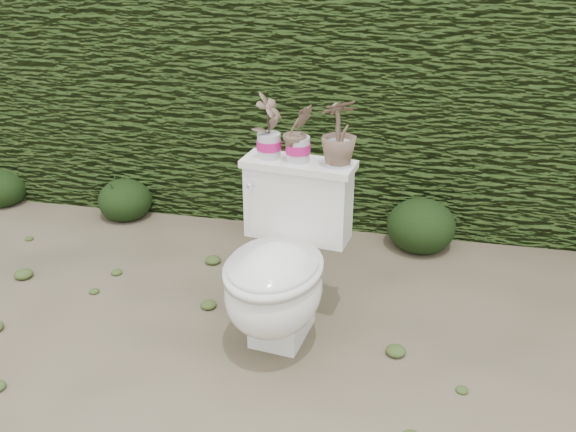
% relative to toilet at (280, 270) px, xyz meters
% --- Properties ---
extents(ground, '(60.00, 60.00, 0.00)m').
position_rel_toilet_xyz_m(ground, '(0.18, 0.05, -0.36)').
color(ground, '#7B6F55').
rests_on(ground, ground).
extents(hedge, '(8.00, 1.00, 1.60)m').
position_rel_toilet_xyz_m(hedge, '(0.18, 1.65, 0.44)').
color(hedge, '#304717').
rests_on(hedge, ground).
extents(toilet, '(0.54, 0.73, 0.78)m').
position_rel_toilet_xyz_m(toilet, '(0.00, 0.00, 0.00)').
color(toilet, white).
rests_on(toilet, ground).
extents(potted_plant_left, '(0.14, 0.17, 0.28)m').
position_rel_toilet_xyz_m(potted_plant_left, '(-0.11, 0.26, 0.56)').
color(potted_plant_left, '#206725').
rests_on(potted_plant_left, toilet).
extents(potted_plant_center, '(0.17, 0.16, 0.24)m').
position_rel_toilet_xyz_m(potted_plant_center, '(0.03, 0.24, 0.54)').
color(potted_plant_center, '#206725').
rests_on(potted_plant_center, toilet).
extents(potted_plant_right, '(0.22, 0.22, 0.28)m').
position_rel_toilet_xyz_m(potted_plant_right, '(0.21, 0.21, 0.56)').
color(potted_plant_right, '#206725').
rests_on(potted_plant_right, toilet).
extents(liriope_clump_0, '(0.32, 0.32, 0.25)m').
position_rel_toilet_xyz_m(liriope_clump_0, '(-2.15, 1.10, -0.23)').
color(liriope_clump_0, black).
rests_on(liriope_clump_0, ground).
extents(liriope_clump_1, '(0.34, 0.34, 0.27)m').
position_rel_toilet_xyz_m(liriope_clump_1, '(-1.25, 1.08, -0.22)').
color(liriope_clump_1, black).
rests_on(liriope_clump_1, ground).
extents(liriope_clump_2, '(0.32, 0.32, 0.25)m').
position_rel_toilet_xyz_m(liriope_clump_2, '(-0.22, 1.07, -0.23)').
color(liriope_clump_2, black).
rests_on(liriope_clump_2, ground).
extents(liriope_clump_3, '(0.39, 0.39, 0.31)m').
position_rel_toilet_xyz_m(liriope_clump_3, '(0.60, 1.03, -0.20)').
color(liriope_clump_3, black).
rests_on(liriope_clump_3, ground).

